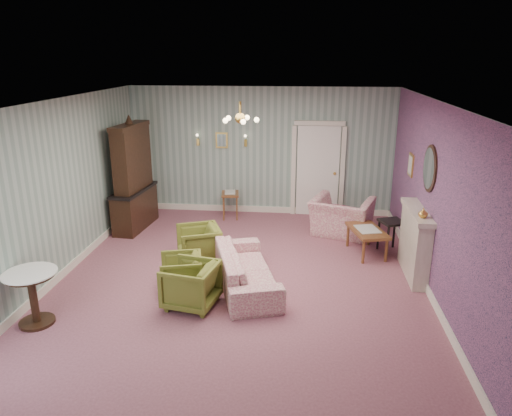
# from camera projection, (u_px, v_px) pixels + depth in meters

# --- Properties ---
(floor) EXTENTS (7.00, 7.00, 0.00)m
(floor) POSITION_uv_depth(u_px,v_px,m) (242.00, 277.00, 8.04)
(floor) COLOR #965768
(floor) RESTS_ON ground
(ceiling) EXTENTS (7.00, 7.00, 0.00)m
(ceiling) POSITION_uv_depth(u_px,v_px,m) (240.00, 101.00, 7.14)
(ceiling) COLOR white
(ceiling) RESTS_ON ground
(wall_back) EXTENTS (6.00, 0.00, 6.00)m
(wall_back) POSITION_uv_depth(u_px,v_px,m) (261.00, 152.00, 10.90)
(wall_back) COLOR gray
(wall_back) RESTS_ON ground
(wall_front) EXTENTS (6.00, 0.00, 6.00)m
(wall_front) POSITION_uv_depth(u_px,v_px,m) (190.00, 303.00, 4.28)
(wall_front) COLOR gray
(wall_front) RESTS_ON ground
(wall_left) EXTENTS (0.00, 7.00, 7.00)m
(wall_left) POSITION_uv_depth(u_px,v_px,m) (61.00, 189.00, 7.88)
(wall_left) COLOR gray
(wall_left) RESTS_ON ground
(wall_right) EXTENTS (0.00, 7.00, 7.00)m
(wall_right) POSITION_uv_depth(u_px,v_px,m) (435.00, 200.00, 7.30)
(wall_right) COLOR gray
(wall_right) RESTS_ON ground
(wall_right_floral) EXTENTS (0.00, 7.00, 7.00)m
(wall_right_floral) POSITION_uv_depth(u_px,v_px,m) (434.00, 200.00, 7.30)
(wall_right_floral) COLOR #BF5F95
(wall_right_floral) RESTS_ON ground
(door) EXTENTS (1.12, 0.12, 2.16)m
(door) POSITION_uv_depth(u_px,v_px,m) (318.00, 169.00, 10.85)
(door) COLOR white
(door) RESTS_ON floor
(olive_chair_a) EXTENTS (0.80, 0.84, 0.74)m
(olive_chair_a) POSITION_uv_depth(u_px,v_px,m) (191.00, 283.00, 7.03)
(olive_chair_a) COLOR olive
(olive_chair_a) RESTS_ON floor
(olive_chair_b) EXTENTS (0.73, 0.76, 0.65)m
(olive_chair_b) POSITION_uv_depth(u_px,v_px,m) (181.00, 272.00, 7.49)
(olive_chair_b) COLOR olive
(olive_chair_b) RESTS_ON floor
(olive_chair_c) EXTENTS (0.88, 0.91, 0.73)m
(olive_chair_c) POSITION_uv_depth(u_px,v_px,m) (199.00, 243.00, 8.53)
(olive_chair_c) COLOR olive
(olive_chair_c) RESTS_ON floor
(sofa_chintz) EXTENTS (1.18, 2.15, 0.81)m
(sofa_chintz) POSITION_uv_depth(u_px,v_px,m) (246.00, 263.00, 7.62)
(sofa_chintz) COLOR #A94465
(sofa_chintz) RESTS_ON floor
(wingback_chair) EXTENTS (1.36, 1.11, 1.03)m
(wingback_chair) POSITION_uv_depth(u_px,v_px,m) (342.00, 211.00, 9.80)
(wingback_chair) COLOR #A94465
(wingback_chair) RESTS_ON floor
(dresser) EXTENTS (0.62, 1.46, 2.36)m
(dresser) POSITION_uv_depth(u_px,v_px,m) (132.00, 174.00, 9.99)
(dresser) COLOR black
(dresser) RESTS_ON floor
(fireplace) EXTENTS (0.30, 1.40, 1.16)m
(fireplace) POSITION_uv_depth(u_px,v_px,m) (415.00, 243.00, 7.96)
(fireplace) COLOR beige
(fireplace) RESTS_ON floor
(mantel_vase) EXTENTS (0.15, 0.15, 0.15)m
(mantel_vase) POSITION_uv_depth(u_px,v_px,m) (423.00, 213.00, 7.38)
(mantel_vase) COLOR gold
(mantel_vase) RESTS_ON fireplace
(oval_mirror) EXTENTS (0.04, 0.76, 0.84)m
(oval_mirror) POSITION_uv_depth(u_px,v_px,m) (429.00, 168.00, 7.56)
(oval_mirror) COLOR white
(oval_mirror) RESTS_ON wall_right
(framed_print) EXTENTS (0.04, 0.34, 0.42)m
(framed_print) POSITION_uv_depth(u_px,v_px,m) (411.00, 165.00, 8.91)
(framed_print) COLOR gold
(framed_print) RESTS_ON wall_right
(coffee_table) EXTENTS (0.77, 1.07, 0.49)m
(coffee_table) POSITION_uv_depth(u_px,v_px,m) (366.00, 241.00, 8.91)
(coffee_table) COLOR brown
(coffee_table) RESTS_ON floor
(side_table_black) EXTENTS (0.54, 0.54, 0.63)m
(side_table_black) POSITION_uv_depth(u_px,v_px,m) (391.00, 236.00, 8.97)
(side_table_black) COLOR black
(side_table_black) RESTS_ON floor
(pedestal_table) EXTENTS (0.73, 0.73, 0.78)m
(pedestal_table) POSITION_uv_depth(u_px,v_px,m) (33.00, 298.00, 6.54)
(pedestal_table) COLOR black
(pedestal_table) RESTS_ON floor
(nesting_table) EXTENTS (0.45, 0.54, 0.64)m
(nesting_table) POSITION_uv_depth(u_px,v_px,m) (230.00, 204.00, 10.86)
(nesting_table) COLOR brown
(nesting_table) RESTS_ON floor
(gilt_mirror_back) EXTENTS (0.28, 0.06, 0.36)m
(gilt_mirror_back) POSITION_uv_depth(u_px,v_px,m) (222.00, 140.00, 10.88)
(gilt_mirror_back) COLOR gold
(gilt_mirror_back) RESTS_ON wall_back
(sconce_left) EXTENTS (0.16, 0.12, 0.30)m
(sconce_left) POSITION_uv_depth(u_px,v_px,m) (198.00, 140.00, 10.91)
(sconce_left) COLOR gold
(sconce_left) RESTS_ON wall_back
(sconce_right) EXTENTS (0.16, 0.12, 0.30)m
(sconce_right) POSITION_uv_depth(u_px,v_px,m) (245.00, 141.00, 10.80)
(sconce_right) COLOR gold
(sconce_right) RESTS_ON wall_back
(chandelier) EXTENTS (0.56, 0.56, 0.36)m
(chandelier) POSITION_uv_depth(u_px,v_px,m) (240.00, 120.00, 7.23)
(chandelier) COLOR gold
(chandelier) RESTS_ON ceiling
(burgundy_cushion) EXTENTS (0.41, 0.28, 0.39)m
(burgundy_cushion) POSITION_uv_depth(u_px,v_px,m) (340.00, 214.00, 9.67)
(burgundy_cushion) COLOR maroon
(burgundy_cushion) RESTS_ON wingback_chair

